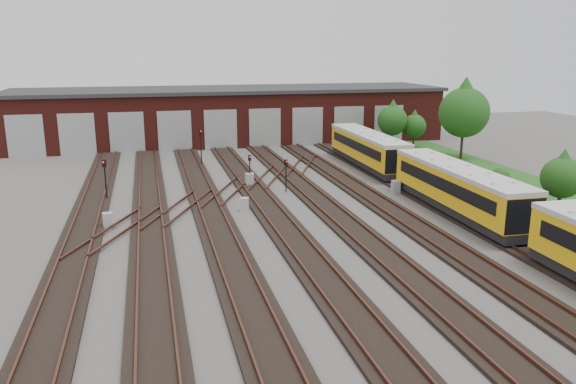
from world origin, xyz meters
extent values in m
plane|color=#4A4745|center=(0.00, 0.00, 0.00)|extent=(120.00, 120.00, 0.00)
cube|color=black|center=(-14.00, 0.00, 0.09)|extent=(2.40, 70.00, 0.18)
cube|color=#4F2B1F|center=(-14.72, 0.00, 0.26)|extent=(0.10, 70.00, 0.15)
cube|color=#4F2B1F|center=(-13.28, 0.00, 0.26)|extent=(0.10, 70.00, 0.15)
cube|color=black|center=(-10.00, 0.00, 0.09)|extent=(2.40, 70.00, 0.18)
cube|color=#4F2B1F|center=(-10.72, 0.00, 0.26)|extent=(0.10, 70.00, 0.15)
cube|color=#4F2B1F|center=(-9.28, 0.00, 0.26)|extent=(0.10, 70.00, 0.15)
cube|color=black|center=(-6.00, 0.00, 0.09)|extent=(2.40, 70.00, 0.18)
cube|color=#4F2B1F|center=(-6.72, 0.00, 0.26)|extent=(0.10, 70.00, 0.15)
cube|color=#4F2B1F|center=(-5.28, 0.00, 0.26)|extent=(0.10, 70.00, 0.15)
cube|color=black|center=(-2.00, 0.00, 0.09)|extent=(2.40, 70.00, 0.18)
cube|color=#4F2B1F|center=(-2.72, 0.00, 0.26)|extent=(0.10, 70.00, 0.15)
cube|color=#4F2B1F|center=(-1.28, 0.00, 0.26)|extent=(0.10, 70.00, 0.15)
cube|color=black|center=(2.00, 0.00, 0.09)|extent=(2.40, 70.00, 0.18)
cube|color=#4F2B1F|center=(1.28, 0.00, 0.26)|extent=(0.10, 70.00, 0.15)
cube|color=#4F2B1F|center=(2.72, 0.00, 0.26)|extent=(0.10, 70.00, 0.15)
cube|color=black|center=(6.00, 0.00, 0.09)|extent=(2.40, 70.00, 0.18)
cube|color=#4F2B1F|center=(5.28, 0.00, 0.26)|extent=(0.10, 70.00, 0.15)
cube|color=#4F2B1F|center=(6.72, 0.00, 0.26)|extent=(0.10, 70.00, 0.15)
cube|color=black|center=(10.00, 0.00, 0.09)|extent=(2.40, 70.00, 0.18)
cube|color=#4F2B1F|center=(9.28, 0.00, 0.26)|extent=(0.10, 70.00, 0.15)
cube|color=#4F2B1F|center=(10.72, 0.00, 0.26)|extent=(0.10, 70.00, 0.15)
cube|color=black|center=(14.00, 0.00, 0.09)|extent=(2.40, 70.00, 0.18)
cube|color=#4F2B1F|center=(13.28, 0.00, 0.26)|extent=(0.10, 70.00, 0.15)
cube|color=#4F2B1F|center=(14.72, 0.00, 0.26)|extent=(0.10, 70.00, 0.15)
cube|color=#4F2B1F|center=(-8.00, 10.00, 0.26)|extent=(5.40, 9.62, 0.15)
cube|color=#4F2B1F|center=(-4.00, 14.00, 0.26)|extent=(5.40, 9.62, 0.15)
cube|color=#4F2B1F|center=(0.00, 18.00, 0.26)|extent=(5.40, 9.62, 0.15)
cube|color=#4F2B1F|center=(-12.00, 6.00, 0.26)|extent=(5.40, 9.62, 0.15)
cube|color=#4F2B1F|center=(4.00, 22.00, 0.26)|extent=(5.40, 9.62, 0.15)
cube|color=#561A15|center=(0.00, 40.00, 3.00)|extent=(50.00, 12.00, 6.00)
cube|color=#2B2C2E|center=(0.00, 40.00, 6.15)|extent=(51.00, 12.50, 0.40)
cube|color=#999C9E|center=(-22.00, 33.98, 2.20)|extent=(3.60, 0.12, 4.40)
cube|color=#999C9E|center=(-17.00, 33.98, 2.20)|extent=(3.60, 0.12, 4.40)
cube|color=#999C9E|center=(-12.00, 33.98, 2.20)|extent=(3.60, 0.12, 4.40)
cube|color=#999C9E|center=(-7.00, 33.98, 2.20)|extent=(3.60, 0.12, 4.40)
cube|color=#999C9E|center=(-2.00, 33.98, 2.20)|extent=(3.60, 0.12, 4.40)
cube|color=#999C9E|center=(3.00, 33.98, 2.20)|extent=(3.60, 0.12, 4.40)
cube|color=#999C9E|center=(8.00, 33.98, 2.20)|extent=(3.60, 0.12, 4.40)
cube|color=#999C9E|center=(13.00, 33.98, 2.20)|extent=(3.60, 0.12, 4.40)
cube|color=#999C9E|center=(18.00, 33.98, 2.20)|extent=(3.60, 0.12, 4.40)
cube|color=#1E4F1A|center=(19.00, 10.00, 0.03)|extent=(8.00, 55.00, 0.05)
cube|color=black|center=(10.00, 4.65, 0.62)|extent=(2.45, 14.34, 0.57)
cube|color=#F8B40D|center=(10.00, 4.65, 1.95)|extent=(2.73, 14.34, 2.10)
cube|color=silver|center=(10.00, 4.65, 3.14)|extent=(2.83, 14.34, 0.29)
cube|color=black|center=(8.74, 4.67, 2.19)|extent=(0.28, 12.58, 0.81)
cube|color=black|center=(11.26, 4.62, 2.19)|extent=(0.28, 12.58, 0.81)
cube|color=black|center=(10.00, 20.65, 0.62)|extent=(2.45, 14.34, 0.57)
cube|color=#F8B40D|center=(10.00, 20.65, 1.95)|extent=(2.73, 14.34, 2.10)
cube|color=silver|center=(10.00, 20.65, 3.14)|extent=(2.83, 14.34, 0.29)
cube|color=black|center=(8.74, 20.67, 2.19)|extent=(0.28, 12.58, 0.81)
cube|color=black|center=(11.26, 20.62, 2.19)|extent=(0.28, 12.58, 0.81)
cylinder|color=black|center=(-13.05, 14.22, 1.25)|extent=(0.11, 0.11, 2.51)
cube|color=black|center=(-13.05, 14.22, 2.78)|extent=(0.31, 0.26, 0.54)
sphere|color=red|center=(-13.05, 14.11, 2.89)|extent=(0.13, 0.13, 0.13)
cylinder|color=black|center=(-2.05, 15.84, 1.07)|extent=(0.09, 0.09, 2.14)
cube|color=black|center=(-2.05, 15.84, 2.37)|extent=(0.24, 0.16, 0.46)
sphere|color=red|center=(-2.05, 15.75, 2.46)|extent=(0.11, 0.11, 0.11)
cylinder|color=black|center=(-5.04, 25.16, 1.49)|extent=(0.11, 0.11, 2.98)
cube|color=black|center=(-5.04, 25.16, 3.25)|extent=(0.30, 0.24, 0.53)
sphere|color=red|center=(-5.04, 25.06, 3.35)|extent=(0.13, 0.13, 0.13)
cylinder|color=black|center=(0.32, 13.31, 1.07)|extent=(0.09, 0.09, 2.13)
cube|color=black|center=(0.32, 13.31, 2.36)|extent=(0.27, 0.21, 0.46)
sphere|color=red|center=(0.32, 13.22, 2.46)|extent=(0.11, 0.11, 0.11)
cube|color=#A7A9AC|center=(-12.57, 7.24, 0.50)|extent=(0.64, 0.56, 0.99)
cube|color=#A7A9AC|center=(-2.08, 15.91, 0.55)|extent=(0.66, 0.55, 1.10)
cube|color=#A7A9AC|center=(-3.69, 8.93, 0.48)|extent=(0.69, 0.62, 0.95)
cube|color=#A7A9AC|center=(9.43, 16.27, 0.56)|extent=(0.73, 0.63, 1.11)
cube|color=#A7A9AC|center=(8.50, 11.02, 0.50)|extent=(0.61, 0.52, 1.01)
cylinder|color=#2F2215|center=(16.68, 29.98, 0.85)|extent=(0.22, 0.22, 1.70)
sphere|color=#1F4814|center=(16.68, 29.98, 3.12)|extent=(3.31, 3.31, 3.31)
cone|color=#1F4814|center=(16.68, 29.98, 4.31)|extent=(2.84, 2.84, 2.37)
cylinder|color=#2F2215|center=(19.13, 29.52, 0.68)|extent=(0.21, 0.21, 1.35)
sphere|color=#1F4814|center=(19.13, 29.52, 2.48)|extent=(2.63, 2.63, 2.63)
cone|color=#1F4814|center=(19.13, 29.52, 3.42)|extent=(2.25, 2.25, 1.88)
cylinder|color=#2F2215|center=(20.91, 22.43, 1.28)|extent=(0.26, 0.26, 2.56)
sphere|color=#1F4814|center=(20.91, 22.43, 4.69)|extent=(4.98, 4.98, 4.98)
cone|color=#1F4814|center=(20.91, 22.43, 6.47)|extent=(4.27, 4.27, 3.55)
cylinder|color=#2F2215|center=(16.55, 2.86, 0.70)|extent=(0.26, 0.26, 1.41)
sphere|color=#1F4814|center=(16.55, 2.86, 2.58)|extent=(2.74, 2.74, 2.74)
cone|color=#1F4814|center=(16.55, 2.86, 3.56)|extent=(2.34, 2.34, 1.95)
sphere|color=#1F4814|center=(18.32, 11.95, 0.78)|extent=(1.56, 1.56, 1.56)
sphere|color=#1F4814|center=(19.17, 35.00, 0.61)|extent=(1.22, 1.22, 1.22)
camera|label=1|loc=(-9.82, -27.75, 10.78)|focal=35.00mm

